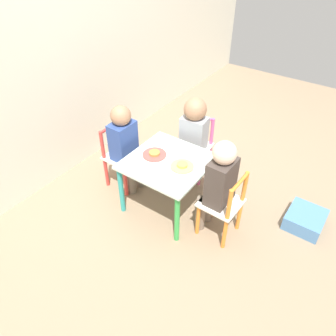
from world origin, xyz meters
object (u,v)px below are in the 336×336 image
Objects in this scene: chair_orange at (223,206)px; plate_front at (182,166)px; chair_red at (121,157)px; plate_back at (154,154)px; kids_table at (168,168)px; storage_bin at (305,219)px; child_front at (218,181)px; child_back at (125,142)px; child_right at (193,131)px; chair_pink at (195,148)px.

chair_orange is 3.22× the size of plate_front.
plate_front is at bearing -89.84° from chair_red.
plate_back is (-0.01, -0.35, 0.18)m from chair_red.
storage_bin is at bearing -66.89° from kids_table.
chair_orange is at bearing -90.41° from chair_red.
child_front is 0.82m from child_back.
child_right is at bearing -131.28° from child_front.
child_right is 0.41m from plate_back.
plate_back is at bearing 110.73° from storage_bin.
kids_table is 0.14m from plate_back.
storage_bin is (0.40, -1.35, -0.38)m from child_back.
chair_pink is (0.46, -0.42, 0.00)m from chair_red.
storage_bin is at bearing -69.27° from plate_back.
plate_back is (-0.01, -0.29, 0.00)m from child_back.
chair_pink is 0.53m from plate_front.
kids_table is at bearing -90.00° from plate_back.
kids_table is 0.42m from child_right.
child_front is at bearing -90.00° from chair_orange.
child_right reaches higher than kids_table.
child_right is at bearing -90.00° from chair_pink.
kids_table is at bearing 113.11° from storage_bin.
child_right is at bearing -41.51° from child_back.
chair_red is at bearing 89.22° from kids_table.
plate_front is (-0.47, -0.17, 0.18)m from chair_pink.
chair_pink is at bearing -131.23° from chair_orange.
chair_pink is at bearing -41.64° from chair_red.
child_front reaches higher than chair_red.
child_front reaches higher than kids_table.
child_front is at bearing -90.41° from child_back.
kids_table is at bearing 90.00° from plate_front.
chair_orange is at bearing -48.77° from chair_pink.
child_back is 1.46m from storage_bin.
kids_table is 1.07× the size of chair_orange.
child_back is (0.01, 0.41, 0.07)m from kids_table.
chair_orange is (-0.01, -0.47, -0.11)m from kids_table.
plate_back is 0.63× the size of storage_bin.
child_right is at bearing -127.79° from chair_orange.
chair_orange is at bearing -90.43° from child_back.
child_back and child_right have the same top height.
kids_table is 0.48m from chair_orange.
child_front is 0.79m from storage_bin.
child_right is 1.07m from storage_bin.
child_back reaches higher than chair_pink.
storage_bin is at bearing -73.54° from chair_red.
child_right is (0.42, 0.45, 0.00)m from child_front.
child_front reaches higher than child_back.
chair_red is at bearing -89.59° from chair_orange.
child_right is at bearing -46.06° from chair_red.
kids_table is at bearing -90.00° from child_right.
chair_pink is 0.72× the size of child_right.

